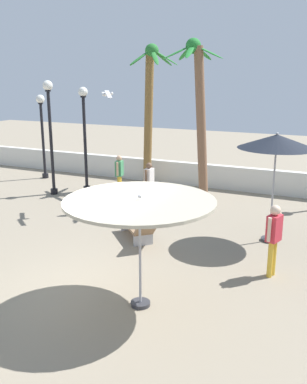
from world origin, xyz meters
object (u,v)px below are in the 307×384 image
at_px(lamp_post_3, 85,129).
at_px(guest_0, 119,172).
at_px(seagull_0, 107,94).
at_px(palm_tree_0, 199,108).
at_px(lamp_post_0, 42,127).
at_px(patio_umbrella_0, 140,204).
at_px(guest_2, 274,234).
at_px(lamp_post_2, 50,125).
at_px(guest_1, 149,180).
at_px(patio_umbrella_3, 277,143).
at_px(palm_tree_2, 149,103).
at_px(lounge_chair_1, 139,227).

height_order(lamp_post_3, guest_0, lamp_post_3).
relative_size(guest_0, seagull_0, 1.39).
xyz_separation_m(palm_tree_0, lamp_post_0, (-7.57, 0.90, -1.13)).
relative_size(patio_umbrella_0, guest_0, 1.84).
xyz_separation_m(lamp_post_0, guest_2, (11.09, -5.76, -1.26)).
relative_size(lamp_post_2, guest_0, 2.73).
xyz_separation_m(lamp_post_3, guest_1, (3.12, -0.73, -1.56)).
bearing_deg(patio_umbrella_3, guest_0, 159.29).
height_order(patio_umbrella_0, palm_tree_2, palm_tree_2).
bearing_deg(lamp_post_3, patio_umbrella_0, -49.98).
xyz_separation_m(patio_umbrella_3, palm_tree_2, (-5.72, 4.18, 0.66)).
distance_m(palm_tree_0, lamp_post_0, 7.70).
bearing_deg(palm_tree_0, patio_umbrella_0, -79.37).
relative_size(patio_umbrella_3, lounge_chair_1, 1.76).
xyz_separation_m(palm_tree_0, guest_1, (-1.45, -0.98, -2.50)).
distance_m(palm_tree_2, lamp_post_2, 4.01).
relative_size(patio_umbrella_3, guest_1, 1.96).
bearing_deg(palm_tree_0, lamp_post_3, -176.88).
height_order(lamp_post_3, guest_1, lamp_post_3).
bearing_deg(lamp_post_3, palm_tree_0, 3.12).
distance_m(lamp_post_0, lounge_chair_1, 9.10).
height_order(palm_tree_0, lamp_post_2, palm_tree_0).
bearing_deg(guest_1, lamp_post_0, 162.93).
height_order(patio_umbrella_0, lamp_post_3, lamp_post_3).
bearing_deg(seagull_0, palm_tree_2, 92.62).
distance_m(patio_umbrella_3, lamp_post_3, 8.04).
xyz_separation_m(palm_tree_2, lamp_post_3, (-1.94, -1.78, -0.95)).
bearing_deg(guest_1, patio_umbrella_0, -65.99).
xyz_separation_m(lamp_post_3, guest_0, (1.56, -0.09, -1.54)).
bearing_deg(lamp_post_3, lamp_post_0, 159.08).
height_order(lamp_post_0, lamp_post_2, lamp_post_2).
bearing_deg(patio_umbrella_3, patio_umbrella_0, -110.13).
relative_size(palm_tree_0, guest_0, 3.60).
bearing_deg(lamp_post_3, lamp_post_2, -136.00).
bearing_deg(guest_2, patio_umbrella_0, -131.11).
distance_m(lamp_post_0, seagull_0, 6.08).
relative_size(patio_umbrella_0, lamp_post_3, 0.72).
bearing_deg(lamp_post_0, patio_umbrella_3, -18.39).
distance_m(patio_umbrella_0, lounge_chair_1, 3.97).
bearing_deg(lamp_post_2, palm_tree_2, 43.03).
height_order(palm_tree_0, guest_0, palm_tree_0).
relative_size(patio_umbrella_0, palm_tree_0, 0.51).
bearing_deg(guest_0, palm_tree_0, 6.48).
height_order(lounge_chair_1, guest_2, guest_2).
xyz_separation_m(palm_tree_0, lamp_post_2, (-5.51, -1.15, -0.74)).
bearing_deg(guest_2, lamp_post_3, 150.30).
height_order(palm_tree_2, lounge_chair_1, palm_tree_2).
xyz_separation_m(lamp_post_3, guest_2, (8.10, -4.62, -1.45)).
height_order(patio_umbrella_3, lamp_post_3, lamp_post_3).
bearing_deg(patio_umbrella_3, lamp_post_3, 162.62).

